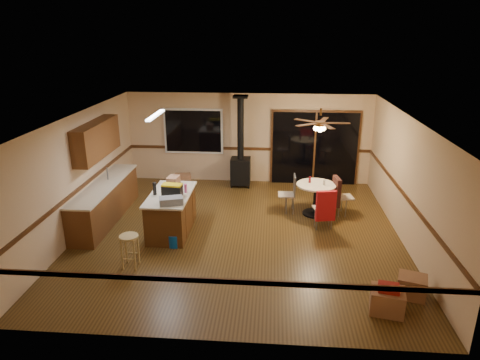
# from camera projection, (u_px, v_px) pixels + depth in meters

# --- Properties ---
(floor) EXTENTS (7.00, 7.00, 0.00)m
(floor) POSITION_uv_depth(u_px,v_px,m) (239.00, 233.00, 9.50)
(floor) COLOR #4A3314
(floor) RESTS_ON ground
(ceiling) EXTENTS (7.00, 7.00, 0.00)m
(ceiling) POSITION_uv_depth(u_px,v_px,m) (239.00, 117.00, 8.64)
(ceiling) COLOR silver
(ceiling) RESTS_ON ground
(wall_back) EXTENTS (7.00, 0.00, 7.00)m
(wall_back) POSITION_uv_depth(u_px,v_px,m) (249.00, 139.00, 12.36)
(wall_back) COLOR tan
(wall_back) RESTS_ON ground
(wall_front) EXTENTS (7.00, 0.00, 7.00)m
(wall_front) POSITION_uv_depth(u_px,v_px,m) (218.00, 262.00, 5.78)
(wall_front) COLOR tan
(wall_front) RESTS_ON ground
(wall_left) EXTENTS (0.00, 7.00, 7.00)m
(wall_left) POSITION_uv_depth(u_px,v_px,m) (79.00, 174.00, 9.33)
(wall_left) COLOR tan
(wall_left) RESTS_ON ground
(wall_right) EXTENTS (0.00, 7.00, 7.00)m
(wall_right) POSITION_uv_depth(u_px,v_px,m) (408.00, 182.00, 8.81)
(wall_right) COLOR tan
(wall_right) RESTS_ON ground
(chair_rail) EXTENTS (7.00, 7.00, 0.08)m
(chair_rail) POSITION_uv_depth(u_px,v_px,m) (239.00, 191.00, 9.17)
(chair_rail) COLOR #442511
(chair_rail) RESTS_ON ground
(window) EXTENTS (1.72, 0.10, 1.32)m
(window) POSITION_uv_depth(u_px,v_px,m) (193.00, 131.00, 12.36)
(window) COLOR black
(window) RESTS_ON ground
(sliding_door) EXTENTS (2.52, 0.10, 2.10)m
(sliding_door) POSITION_uv_depth(u_px,v_px,m) (314.00, 149.00, 12.26)
(sliding_door) COLOR black
(sliding_door) RESTS_ON ground
(lower_cabinets) EXTENTS (0.60, 3.00, 0.86)m
(lower_cabinets) POSITION_uv_depth(u_px,v_px,m) (105.00, 202.00, 10.06)
(lower_cabinets) COLOR brown
(lower_cabinets) RESTS_ON ground
(countertop) EXTENTS (0.64, 3.04, 0.04)m
(countertop) POSITION_uv_depth(u_px,v_px,m) (103.00, 185.00, 9.91)
(countertop) COLOR beige
(countertop) RESTS_ON lower_cabinets
(upper_cabinets) EXTENTS (0.35, 2.00, 0.80)m
(upper_cabinets) POSITION_uv_depth(u_px,v_px,m) (97.00, 140.00, 9.77)
(upper_cabinets) COLOR brown
(upper_cabinets) RESTS_ON ground
(kitchen_island) EXTENTS (0.88, 1.68, 0.90)m
(kitchen_island) POSITION_uv_depth(u_px,v_px,m) (172.00, 212.00, 9.46)
(kitchen_island) COLOR #522E14
(kitchen_island) RESTS_ON ground
(wood_stove) EXTENTS (0.55, 0.50, 2.52)m
(wood_stove) POSITION_uv_depth(u_px,v_px,m) (241.00, 162.00, 12.14)
(wood_stove) COLOR black
(wood_stove) RESTS_ON ground
(ceiling_fan) EXTENTS (0.24, 0.24, 0.55)m
(ceiling_fan) POSITION_uv_depth(u_px,v_px,m) (320.00, 125.00, 9.76)
(ceiling_fan) COLOR brown
(ceiling_fan) RESTS_ON ceiling
(fluorescent_strip) EXTENTS (0.10, 1.20, 0.04)m
(fluorescent_strip) POSITION_uv_depth(u_px,v_px,m) (156.00, 115.00, 9.06)
(fluorescent_strip) COLOR white
(fluorescent_strip) RESTS_ON ceiling
(toolbox_grey) EXTENTS (0.53, 0.39, 0.15)m
(toolbox_grey) POSITION_uv_depth(u_px,v_px,m) (171.00, 201.00, 8.73)
(toolbox_grey) COLOR slate
(toolbox_grey) RESTS_ON kitchen_island
(toolbox_black) EXTENTS (0.44, 0.26, 0.23)m
(toolbox_black) POSITION_uv_depth(u_px,v_px,m) (172.00, 191.00, 9.15)
(toolbox_black) COLOR black
(toolbox_black) RESTS_ON kitchen_island
(toolbox_yellow_lid) EXTENTS (0.44, 0.26, 0.03)m
(toolbox_yellow_lid) POSITION_uv_depth(u_px,v_px,m) (172.00, 185.00, 9.11)
(toolbox_yellow_lid) COLOR gold
(toolbox_yellow_lid) RESTS_ON toolbox_black
(box_on_island) EXTENTS (0.27, 0.35, 0.21)m
(box_on_island) POSITION_uv_depth(u_px,v_px,m) (173.00, 181.00, 9.76)
(box_on_island) COLOR brown
(box_on_island) RESTS_ON kitchen_island
(bottle_dark) EXTENTS (0.10, 0.10, 0.27)m
(bottle_dark) POSITION_uv_depth(u_px,v_px,m) (155.00, 189.00, 9.22)
(bottle_dark) COLOR black
(bottle_dark) RESTS_ON kitchen_island
(bottle_pink) EXTENTS (0.07, 0.07, 0.20)m
(bottle_pink) POSITION_uv_depth(u_px,v_px,m) (186.00, 188.00, 9.34)
(bottle_pink) COLOR #D84C8C
(bottle_pink) RESTS_ON kitchen_island
(bottle_white) EXTENTS (0.08, 0.08, 0.19)m
(bottle_white) POSITION_uv_depth(u_px,v_px,m) (177.00, 181.00, 9.79)
(bottle_white) COLOR white
(bottle_white) RESTS_ON kitchen_island
(bar_stool) EXTENTS (0.38, 0.38, 0.65)m
(bar_stool) POSITION_uv_depth(u_px,v_px,m) (130.00, 251.00, 8.07)
(bar_stool) COLOR tan
(bar_stool) RESTS_ON floor
(blue_bucket) EXTENTS (0.41, 0.41, 0.27)m
(blue_bucket) POSITION_uv_depth(u_px,v_px,m) (175.00, 239.00, 8.93)
(blue_bucket) COLOR blue
(blue_bucket) RESTS_ON floor
(dining_table) EXTENTS (0.94, 0.94, 0.78)m
(dining_table) POSITION_uv_depth(u_px,v_px,m) (316.00, 194.00, 10.31)
(dining_table) COLOR black
(dining_table) RESTS_ON ground
(glass_red) EXTENTS (0.07, 0.07, 0.15)m
(glass_red) POSITION_uv_depth(u_px,v_px,m) (310.00, 180.00, 10.31)
(glass_red) COLOR #590C14
(glass_red) RESTS_ON dining_table
(glass_cream) EXTENTS (0.06, 0.06, 0.13)m
(glass_cream) POSITION_uv_depth(u_px,v_px,m) (324.00, 183.00, 10.15)
(glass_cream) COLOR beige
(glass_cream) RESTS_ON dining_table
(chair_left) EXTENTS (0.41, 0.41, 0.51)m
(chair_left) POSITION_uv_depth(u_px,v_px,m) (291.00, 189.00, 10.44)
(chair_left) COLOR tan
(chair_left) RESTS_ON ground
(chair_near) EXTENTS (0.50, 0.53, 0.70)m
(chair_near) POSITION_uv_depth(u_px,v_px,m) (326.00, 206.00, 9.46)
(chair_near) COLOR tan
(chair_near) RESTS_ON ground
(chair_right) EXTENTS (0.52, 0.48, 0.70)m
(chair_right) POSITION_uv_depth(u_px,v_px,m) (337.00, 192.00, 10.28)
(chair_right) COLOR tan
(chair_right) RESTS_ON ground
(box_under_window) EXTENTS (0.54, 0.47, 0.37)m
(box_under_window) POSITION_uv_depth(u_px,v_px,m) (183.00, 181.00, 12.25)
(box_under_window) COLOR brown
(box_under_window) RESTS_ON floor
(box_corner_a) EXTENTS (0.60, 0.53, 0.39)m
(box_corner_a) POSITION_uv_depth(u_px,v_px,m) (387.00, 301.00, 6.80)
(box_corner_a) COLOR brown
(box_corner_a) RESTS_ON floor
(box_corner_b) EXTENTS (0.56, 0.52, 0.37)m
(box_corner_b) POSITION_uv_depth(u_px,v_px,m) (412.00, 286.00, 7.20)
(box_corner_b) COLOR brown
(box_corner_b) RESTS_ON floor
(box_small_red) EXTENTS (0.37, 0.33, 0.09)m
(box_small_red) POSITION_uv_depth(u_px,v_px,m) (389.00, 288.00, 6.73)
(box_small_red) COLOR maroon
(box_small_red) RESTS_ON box_corner_a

